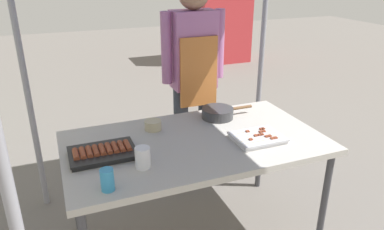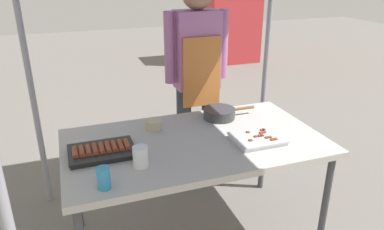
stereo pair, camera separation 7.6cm
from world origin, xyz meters
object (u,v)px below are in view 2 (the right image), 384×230
object	(u,v)px
stall_table	(195,148)
tray_meat_skewers	(258,139)
cooking_wok	(220,113)
drink_cup_near_edge	(104,178)
tray_grilled_sausages	(102,151)
neighbor_stall_right	(231,11)
condiment_bowl	(154,124)
vendor_woman	(197,69)
drink_cup_by_wok	(140,157)

from	to	relation	value
stall_table	tray_meat_skewers	size ratio (longest dim) A/B	5.27
cooking_wok	drink_cup_near_edge	bearing A→B (deg)	-144.84
tray_grilled_sausages	neighbor_stall_right	distance (m)	5.36
condiment_bowl	vendor_woman	xyz separation A→B (m)	(0.47, 0.46, 0.22)
stall_table	condiment_bowl	distance (m)	0.33
drink_cup_near_edge	vendor_woman	xyz separation A→B (m)	(0.87, 1.06, 0.19)
stall_table	condiment_bowl	xyz separation A→B (m)	(-0.20, 0.25, 0.08)
stall_table	drink_cup_by_wok	world-z (taller)	drink_cup_by_wok
drink_cup_by_wok	stall_table	bearing A→B (deg)	27.74
cooking_wok	neighbor_stall_right	size ratio (longest dim) A/B	0.20
cooking_wok	drink_cup_near_edge	world-z (taller)	drink_cup_near_edge
stall_table	condiment_bowl	world-z (taller)	condiment_bowl
tray_meat_skewers	drink_cup_near_edge	bearing A→B (deg)	-168.04
cooking_wok	drink_cup_near_edge	size ratio (longest dim) A/B	3.38
cooking_wok	drink_cup_by_wok	xyz separation A→B (m)	(-0.67, -0.48, 0.02)
cooking_wok	condiment_bowl	bearing A→B (deg)	-177.15
tray_grilled_sausages	drink_cup_by_wok	xyz separation A→B (m)	(0.18, -0.21, 0.04)
drink_cup_near_edge	tray_grilled_sausages	bearing A→B (deg)	85.11
drink_cup_near_edge	neighbor_stall_right	size ratio (longest dim) A/B	0.06
stall_table	drink_cup_near_edge	world-z (taller)	drink_cup_near_edge
cooking_wok	condiment_bowl	world-z (taller)	cooking_wok
drink_cup_by_wok	tray_meat_skewers	bearing A→B (deg)	4.29
tray_grilled_sausages	drink_cup_by_wok	distance (m)	0.28
tray_meat_skewers	tray_grilled_sausages	bearing A→B (deg)	170.64
stall_table	tray_meat_skewers	distance (m)	0.40
tray_grilled_sausages	cooking_wok	world-z (taller)	cooking_wok
condiment_bowl	drink_cup_near_edge	world-z (taller)	drink_cup_near_edge
drink_cup_near_edge	condiment_bowl	bearing A→B (deg)	56.39
tray_grilled_sausages	condiment_bowl	world-z (taller)	condiment_bowl
neighbor_stall_right	cooking_wok	bearing A→B (deg)	-116.19
tray_grilled_sausages	tray_meat_skewers	distance (m)	0.94
stall_table	vendor_woman	xyz separation A→B (m)	(0.28, 0.71, 0.30)
drink_cup_by_wok	tray_grilled_sausages	bearing A→B (deg)	131.15
tray_grilled_sausages	vendor_woman	distance (m)	1.12
stall_table	drink_cup_near_edge	size ratio (longest dim) A/B	14.03
condiment_bowl	drink_cup_near_edge	bearing A→B (deg)	-123.61
tray_meat_skewers	condiment_bowl	distance (m)	0.69
vendor_woman	tray_grilled_sausages	bearing A→B (deg)	39.88
vendor_woman	tray_meat_skewers	bearing A→B (deg)	95.73
tray_meat_skewers	cooking_wok	world-z (taller)	cooking_wok
stall_table	cooking_wok	bearing A→B (deg)	43.60
neighbor_stall_right	vendor_woman	bearing A→B (deg)	-118.89
tray_grilled_sausages	tray_meat_skewers	size ratio (longest dim) A/B	1.23
cooking_wok	neighbor_stall_right	distance (m)	4.70
drink_cup_near_edge	neighbor_stall_right	world-z (taller)	neighbor_stall_right
stall_table	cooking_wok	xyz separation A→B (m)	(0.29, 0.27, 0.09)
tray_grilled_sausages	drink_cup_near_edge	distance (m)	0.36
cooking_wok	drink_cup_near_edge	xyz separation A→B (m)	(-0.88, -0.62, 0.02)
stall_table	tray_grilled_sausages	distance (m)	0.57
stall_table	neighbor_stall_right	world-z (taller)	neighbor_stall_right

